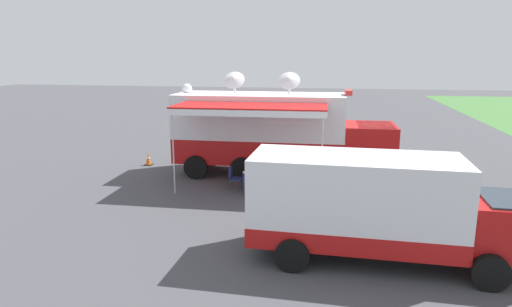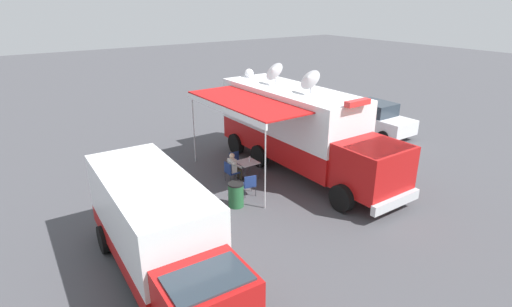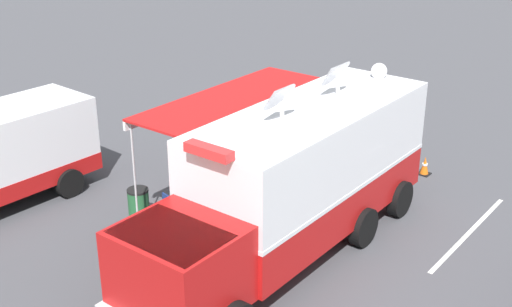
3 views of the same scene
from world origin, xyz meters
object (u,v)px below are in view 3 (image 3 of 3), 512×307
Objects in this scene: folding_chair_at_table at (211,188)px; folding_chair_spare_by_truck at (172,206)px; water_bottle at (234,187)px; folding_chair_beside_table at (249,185)px; folding_table at (231,191)px; command_truck at (292,178)px; traffic_cone at (425,166)px; trash_bin at (139,205)px; seated_responder at (216,185)px.

folding_chair_spare_by_truck is (0.05, 1.47, 0.00)m from folding_chair_at_table.
folding_chair_spare_by_truck is at bearing 88.25° from folding_chair_at_table.
folding_chair_beside_table is (0.18, -0.85, -0.32)m from water_bottle.
folding_chair_spare_by_truck is at bearing 59.00° from folding_table.
folding_chair_at_table is (0.92, -0.07, -0.32)m from water_bottle.
command_truck is at bearing 167.66° from folding_table.
folding_table is 0.87m from folding_chair_beside_table.
water_bottle is at bearing -124.36° from folding_chair_spare_by_truck.
folding_chair_at_table is at bearing -4.83° from folding_table.
folding_chair_at_table is at bearing 55.84° from traffic_cone.
command_truck is at bearing 169.52° from folding_chair_at_table.
trash_bin reaches higher than traffic_cone.
folding_chair_beside_table is at bearing -125.20° from seated_responder.
traffic_cone is at bearing -122.43° from folding_chair_beside_table.
traffic_cone is at bearing -122.83° from seated_responder.
traffic_cone is (-2.88, -5.67, -0.55)m from water_bottle.
traffic_cone is at bearing -124.16° from folding_chair_at_table.
seated_responder is (0.55, 0.78, 0.14)m from folding_chair_beside_table.
folding_table is at bearing -0.48° from water_bottle.
seated_responder is (-0.19, -0.00, 0.14)m from folding_chair_at_table.
command_truck is at bearing 84.27° from traffic_cone.
seated_responder reaches higher than folding_table.
command_truck is 3.14m from folding_chair_beside_table.
command_truck is 10.94× the size of folding_chair_beside_table.
traffic_cone is at bearing -118.53° from folding_chair_spare_by_truck.
trash_bin is at bearing 47.04° from folding_table.
folding_table is 0.82m from folding_chair_at_table.
seated_responder reaches higher than folding_chair_spare_by_truck.
trash_bin reaches higher than folding_chair_spare_by_truck.
trash_bin reaches higher than folding_table.
seated_responder is (2.99, -0.59, -1.30)m from command_truck.
folding_chair_beside_table reaches higher than traffic_cone.
water_bottle is (-0.12, 0.00, 0.16)m from folding_table.
folding_chair_beside_table is at bearing -121.46° from trash_bin.
folding_chair_at_table is at bearing -91.75° from folding_chair_spare_by_truck.
folding_chair_beside_table and folding_chair_spare_by_truck have the same top height.
folding_chair_at_table is 1.00× the size of folding_chair_beside_table.
folding_chair_at_table is 1.00× the size of folding_chair_spare_by_truck.
water_bottle is at bearing -12.93° from command_truck.
water_bottle reaches higher than folding_chair_beside_table.
water_bottle reaches higher than folding_table.
folding_chair_beside_table is at bearing -85.93° from folding_table.
folding_table is 0.65× the size of seated_responder.
trash_bin is (0.85, 0.41, -0.06)m from folding_chair_spare_by_truck.
trash_bin is at bearing 45.13° from water_bottle.
folding_chair_beside_table is 2.39m from folding_chair_spare_by_truck.
traffic_cone is at bearing -122.09° from trash_bin.
seated_responder is 2.16× the size of traffic_cone.
folding_chair_beside_table is at bearing -78.30° from water_bottle.
folding_chair_beside_table is at bearing -109.17° from folding_chair_spare_by_truck.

